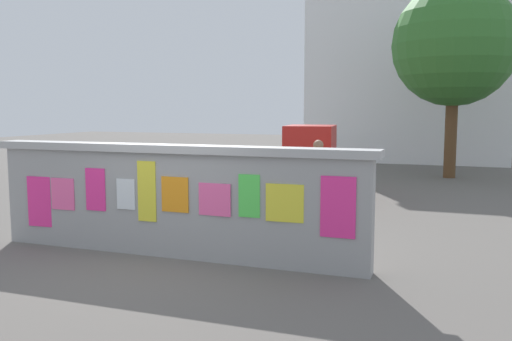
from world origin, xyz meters
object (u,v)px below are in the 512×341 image
(auto_rickshaw_truck, at_px, (272,162))
(bicycle_near, at_px, (266,220))
(motorcycle, at_px, (213,197))
(person_walking, at_px, (318,170))
(tree_roadside, at_px, (454,45))

(auto_rickshaw_truck, bearing_deg, bicycle_near, -72.94)
(motorcycle, bearing_deg, person_walking, 29.52)
(bicycle_near, xyz_separation_m, person_walking, (0.32, 2.46, 0.62))
(tree_roadside, bearing_deg, person_walking, -108.39)
(person_walking, height_order, tree_roadside, tree_roadside)
(motorcycle, distance_m, person_walking, 2.31)
(auto_rickshaw_truck, bearing_deg, tree_roadside, 52.07)
(motorcycle, relative_size, tree_roadside, 0.30)
(person_walking, bearing_deg, tree_roadside, 71.61)
(bicycle_near, distance_m, tree_roadside, 11.33)
(auto_rickshaw_truck, xyz_separation_m, motorcycle, (-0.20, -3.31, -0.44))
(person_walking, bearing_deg, motorcycle, -150.48)
(person_walking, bearing_deg, auto_rickshaw_truck, 128.53)
(bicycle_near, distance_m, person_walking, 2.56)
(motorcycle, xyz_separation_m, tree_roadside, (4.53, 8.87, 3.85))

